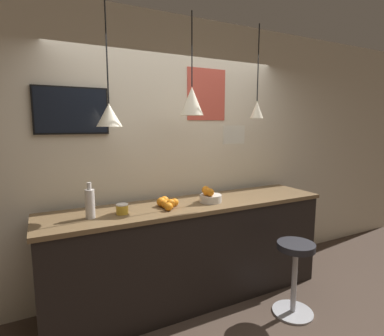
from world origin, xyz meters
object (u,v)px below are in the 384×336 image
(mounted_tv, at_px, (72,111))
(spread_jar, at_px, (122,209))
(fruit_bowl, at_px, (210,196))
(bar_stool, at_px, (295,266))
(juice_bottle, at_px, (90,203))

(mounted_tv, bearing_deg, spread_jar, -52.65)
(fruit_bowl, bearing_deg, bar_stool, -46.98)
(bar_stool, xyz_separation_m, spread_jar, (-1.45, 0.61, 0.59))
(bar_stool, bearing_deg, spread_jar, 157.02)
(juice_bottle, bearing_deg, bar_stool, -19.73)
(fruit_bowl, height_order, juice_bottle, juice_bottle)
(fruit_bowl, xyz_separation_m, juice_bottle, (-1.14, 0.00, 0.07))
(bar_stool, relative_size, juice_bottle, 2.31)
(juice_bottle, bearing_deg, fruit_bowl, -0.17)
(fruit_bowl, bearing_deg, spread_jar, 179.78)
(bar_stool, height_order, spread_jar, spread_jar)
(spread_jar, distance_m, mounted_tv, 1.00)
(fruit_bowl, height_order, mounted_tv, mounted_tv)
(bar_stool, xyz_separation_m, juice_bottle, (-1.71, 0.61, 0.67))
(spread_jar, relative_size, mounted_tv, 0.16)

